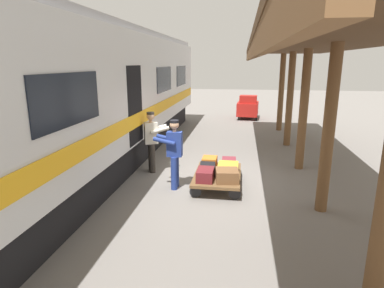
% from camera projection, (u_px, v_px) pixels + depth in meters
% --- Properties ---
extents(ground_plane, '(60.00, 60.00, 0.00)m').
position_uv_depth(ground_plane, '(217.00, 181.00, 8.55)').
color(ground_plane, slate).
extents(platform_canopy, '(3.20, 14.88, 3.56)m').
position_uv_depth(platform_canopy, '(317.00, 53.00, 7.43)').
color(platform_canopy, brown).
rests_on(platform_canopy, ground_plane).
extents(train_car, '(3.03, 18.58, 4.00)m').
position_uv_depth(train_car, '(81.00, 100.00, 8.59)').
color(train_car, silver).
rests_on(train_car, ground_plane).
extents(luggage_cart, '(1.18, 1.87, 0.35)m').
position_uv_depth(luggage_cart, '(218.00, 175.00, 8.09)').
color(luggage_cart, brown).
rests_on(luggage_cart, ground_plane).
extents(suitcase_burgundy_valise, '(0.38, 0.54, 0.23)m').
position_uv_depth(suitcase_burgundy_valise, '(229.00, 163.00, 8.51)').
color(suitcase_burgundy_valise, maroon).
rests_on(suitcase_burgundy_valise, luggage_cart).
extents(suitcase_orange_carryall, '(0.38, 0.47, 0.25)m').
position_uv_depth(suitcase_orange_carryall, '(210.00, 162.00, 8.58)').
color(suitcase_orange_carryall, '#CC6B23').
rests_on(suitcase_orange_carryall, luggage_cart).
extents(suitcase_black_hardshell, '(0.42, 0.63, 0.22)m').
position_uv_depth(suitcase_black_hardshell, '(208.00, 169.00, 8.09)').
color(suitcase_black_hardshell, black).
rests_on(suitcase_black_hardshell, luggage_cart).
extents(suitcase_brown_leather, '(0.57, 0.58, 0.28)m').
position_uv_depth(suitcase_brown_leather, '(227.00, 175.00, 7.52)').
color(suitcase_brown_leather, brown).
rests_on(suitcase_brown_leather, luggage_cart).
extents(suitcase_yellow_case, '(0.50, 0.56, 0.26)m').
position_uv_depth(suitcase_yellow_case, '(228.00, 169.00, 8.01)').
color(suitcase_yellow_case, gold).
rests_on(suitcase_yellow_case, luggage_cart).
extents(suitcase_maroon_trunk, '(0.38, 0.58, 0.26)m').
position_uv_depth(suitcase_maroon_trunk, '(205.00, 175.00, 7.60)').
color(suitcase_maroon_trunk, maroon).
rests_on(suitcase_maroon_trunk, luggage_cart).
extents(porter_in_overalls, '(0.67, 0.42, 1.70)m').
position_uv_depth(porter_in_overalls, '(174.00, 152.00, 7.85)').
color(porter_in_overalls, navy).
rests_on(porter_in_overalls, ground_plane).
extents(porter_by_door, '(0.74, 0.61, 1.70)m').
position_uv_depth(porter_by_door, '(152.00, 140.00, 9.08)').
color(porter_by_door, '#332D28').
rests_on(porter_by_door, ground_plane).
extents(baggage_tug, '(1.22, 1.77, 1.30)m').
position_uv_depth(baggage_tug, '(248.00, 107.00, 17.83)').
color(baggage_tug, '#B21E19').
rests_on(baggage_tug, ground_plane).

